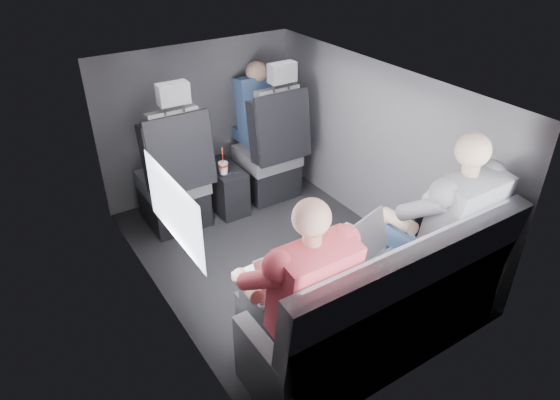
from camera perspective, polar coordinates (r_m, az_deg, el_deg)
floor at (r=3.81m, az=-0.02°, el=-6.69°), size 2.60×2.60×0.00m
ceiling at (r=3.17m, az=-0.03°, el=13.00°), size 2.60×2.60×0.00m
panel_left at (r=3.11m, az=-14.09°, el=-2.17°), size 0.02×2.60×1.35m
panel_right at (r=3.95m, az=11.06°, el=5.62°), size 0.02×2.60×1.35m
panel_front at (r=4.48m, az=-9.21°, el=8.94°), size 1.80×0.02×1.35m
panel_back at (r=2.63m, az=15.75°, el=-9.36°), size 1.80×0.02×1.35m
side_window at (r=2.76m, az=-12.09°, el=-1.03°), size 0.02×0.75×0.42m
seatbelt at (r=4.12m, az=0.17°, el=9.19°), size 0.35×0.11×0.59m
front_seat_left at (r=4.06m, az=-11.89°, el=1.92°), size 0.52×0.58×1.26m
front_seat_right at (r=4.41m, az=-1.05°, el=5.06°), size 0.52×0.58×1.26m
center_console at (r=4.34m, az=-6.35°, el=1.43°), size 0.24×0.48×0.41m
rear_bench at (r=2.99m, az=11.39°, el=-12.36°), size 1.60×0.57×0.92m
soda_cup at (r=4.10m, az=-6.49°, el=3.67°), size 0.08×0.08×0.24m
laptop_white at (r=2.66m, az=-0.44°, el=-8.49°), size 0.35×0.33×0.26m
laptop_silver at (r=2.92m, az=8.35°, el=-4.83°), size 0.43×0.42×0.26m
laptop_black at (r=3.24m, az=16.10°, el=-2.00°), size 0.34×0.32×0.22m
passenger_rear_left at (r=2.56m, az=1.87°, el=-10.55°), size 0.51×0.62×1.23m
passenger_rear_right at (r=3.15m, az=17.94°, el=-2.79°), size 0.55×0.66×1.29m
passenger_front_right at (r=4.49m, az=-2.56°, el=10.30°), size 0.38×0.38×0.74m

